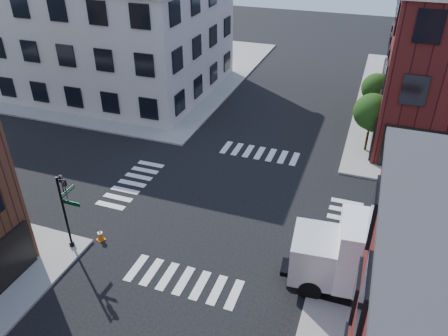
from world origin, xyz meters
TOP-DOWN VIEW (x-y plane):
  - ground at (0.00, 0.00)m, footprint 120.00×120.00m
  - sidewalk_nw at (-21.00, 21.00)m, footprint 30.00×30.00m
  - building_nw at (-19.00, 16.00)m, footprint 22.00×16.00m
  - tree_near at (7.56, 9.98)m, footprint 2.69×2.69m
  - tree_far at (7.56, 15.98)m, footprint 2.43×2.43m
  - signal_pole at (-6.72, -6.68)m, footprint 1.29×1.24m
  - box_truck at (9.43, -4.46)m, footprint 9.04×3.43m
  - traffic_cone at (-5.70, -5.70)m, footprint 0.52×0.52m

SIDE VIEW (x-z plane):
  - ground at x=0.00m, z-range 0.00..0.00m
  - sidewalk_nw at x=-21.00m, z-range 0.00..0.15m
  - traffic_cone at x=-5.70m, z-range -0.01..0.71m
  - box_truck at x=9.43m, z-range 0.08..4.09m
  - signal_pole at x=-6.72m, z-range 0.56..5.16m
  - tree_far at x=7.56m, z-range 0.84..4.91m
  - tree_near at x=7.56m, z-range 0.91..5.41m
  - building_nw at x=-19.00m, z-range 0.00..11.00m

